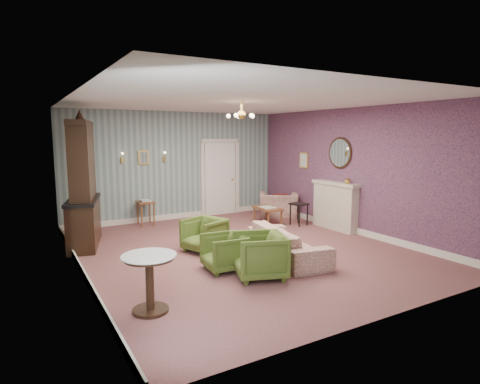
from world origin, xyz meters
TOP-DOWN VIEW (x-y plane):
  - floor at (0.00, 0.00)m, footprint 7.00×7.00m
  - ceiling at (0.00, 0.00)m, footprint 7.00×7.00m
  - wall_back at (0.00, 3.50)m, footprint 6.00×0.00m
  - wall_front at (0.00, -3.50)m, footprint 6.00×0.00m
  - wall_left at (-3.00, 0.00)m, footprint 0.00×7.00m
  - wall_right at (3.00, 0.00)m, footprint 0.00×7.00m
  - wall_right_floral at (2.98, 0.00)m, footprint 0.00×7.00m
  - door at (1.30, 3.46)m, footprint 1.12×0.12m
  - olive_chair_a at (-0.53, -1.50)m, footprint 0.94×0.97m
  - olive_chair_b at (-0.86, -0.91)m, footprint 0.67×0.71m
  - olive_chair_c at (-0.68, 0.27)m, footprint 0.87×0.89m
  - sofa_chintz at (0.47, -0.90)m, footprint 0.91×2.08m
  - wingback_chair at (2.54, 2.30)m, footprint 1.24×1.14m
  - dresser at (-2.65, 1.87)m, footprint 0.96×1.72m
  - fireplace at (2.86, 0.40)m, footprint 0.30×1.40m
  - mantel_vase at (2.84, 0.00)m, footprint 0.15×0.15m
  - oval_mirror at (2.96, 0.40)m, footprint 0.04×0.76m
  - framed_print at (2.97, 1.75)m, footprint 0.04×0.34m
  - coffee_table at (1.77, 1.70)m, footprint 0.53×0.88m
  - side_table_black at (2.37, 1.17)m, footprint 0.44×0.44m
  - pedestal_table at (-2.44, -1.86)m, footprint 0.86×0.86m
  - nesting_table at (-0.98, 3.15)m, footprint 0.42×0.52m
  - gilt_mirror_back at (-0.90, 3.46)m, footprint 0.28×0.06m
  - sconce_left at (-1.45, 3.44)m, footprint 0.16×0.12m
  - sconce_right at (-0.35, 3.44)m, footprint 0.16×0.12m
  - chandelier at (0.00, 0.00)m, footprint 0.56×0.56m
  - burgundy_cushion at (2.49, 2.15)m, footprint 0.41×0.28m

SIDE VIEW (x-z plane):
  - floor at x=0.00m, z-range 0.00..0.00m
  - coffee_table at x=1.77m, z-range 0.00..0.44m
  - side_table_black at x=2.37m, z-range 0.00..0.57m
  - nesting_table at x=-0.98m, z-range 0.00..0.66m
  - olive_chair_b at x=-0.86m, z-range 0.00..0.68m
  - olive_chair_c at x=-0.68m, z-range 0.00..0.72m
  - pedestal_table at x=-2.44m, z-range 0.00..0.76m
  - sofa_chintz at x=0.47m, z-range 0.00..0.79m
  - olive_chair_a at x=-0.53m, z-range 0.00..0.79m
  - wingback_chair at x=2.54m, z-range 0.00..0.91m
  - burgundy_cushion at x=2.49m, z-range 0.28..0.68m
  - fireplace at x=2.86m, z-range 0.00..1.16m
  - door at x=1.30m, z-range 0.00..2.16m
  - mantel_vase at x=2.84m, z-range 1.16..1.31m
  - dresser at x=-2.65m, z-range 0.00..2.71m
  - wall_back at x=0.00m, z-range -1.55..4.45m
  - wall_front at x=0.00m, z-range -1.55..4.45m
  - wall_left at x=-3.00m, z-range -2.05..4.95m
  - wall_right at x=3.00m, z-range -2.05..4.95m
  - wall_right_floral at x=2.98m, z-range -2.05..4.95m
  - framed_print at x=2.97m, z-range 1.39..1.81m
  - gilt_mirror_back at x=-0.90m, z-range 1.52..1.88m
  - sconce_left at x=-1.45m, z-range 1.55..1.85m
  - sconce_right at x=-0.35m, z-range 1.55..1.85m
  - oval_mirror at x=2.96m, z-range 1.43..2.27m
  - chandelier at x=0.00m, z-range 2.45..2.81m
  - ceiling at x=0.00m, z-range 2.90..2.90m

